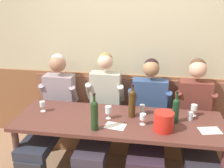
{
  "coord_description": "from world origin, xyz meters",
  "views": [
    {
      "loc": [
        0.35,
        -2.41,
        2.09
      ],
      "look_at": [
        -0.12,
        0.46,
        1.04
      ],
      "focal_mm": 43.45,
      "sensor_mm": 36.0,
      "label": 1
    }
  ],
  "objects_px": {
    "dining_table": "(119,126)",
    "person_center_right_seat": "(197,121)",
    "wine_glass_mid_right": "(143,117)",
    "wine_bottle_amber_mid": "(132,102)",
    "person_center_left_seat": "(52,110)",
    "person_left_seat": "(148,120)",
    "person_right_seat": "(101,114)",
    "wine_glass_left_end": "(42,105)",
    "wall_bench": "(125,128)",
    "wine_glass_mid_left": "(194,108)",
    "wine_glass_center_rear": "(108,110)",
    "wine_bottle_clear_water": "(94,114)",
    "wine_bottle_green_tall": "(176,109)",
    "water_tumbler_right": "(190,116)",
    "ice_bucket": "(164,122)",
    "water_tumbler_left": "(142,109)"
  },
  "relations": [
    {
      "from": "person_center_left_seat",
      "to": "wine_glass_mid_right",
      "type": "height_order",
      "value": "person_center_left_seat"
    },
    {
      "from": "person_center_right_seat",
      "to": "wall_bench",
      "type": "bearing_deg",
      "value": 159.24
    },
    {
      "from": "person_right_seat",
      "to": "wine_glass_mid_right",
      "type": "bearing_deg",
      "value": -34.64
    },
    {
      "from": "ice_bucket",
      "to": "wine_glass_mid_left",
      "type": "relative_size",
      "value": 1.5
    },
    {
      "from": "person_right_seat",
      "to": "wine_bottle_green_tall",
      "type": "xyz_separation_m",
      "value": [
        0.85,
        -0.25,
        0.25
      ]
    },
    {
      "from": "water_tumbler_left",
      "to": "wine_bottle_amber_mid",
      "type": "bearing_deg",
      "value": -135.61
    },
    {
      "from": "wine_bottle_amber_mid",
      "to": "wine_glass_center_rear",
      "type": "height_order",
      "value": "wine_bottle_amber_mid"
    },
    {
      "from": "person_left_seat",
      "to": "wine_glass_left_end",
      "type": "bearing_deg",
      "value": -170.04
    },
    {
      "from": "person_center_left_seat",
      "to": "person_left_seat",
      "type": "relative_size",
      "value": 1.01
    },
    {
      "from": "wine_bottle_green_tall",
      "to": "water_tumbler_left",
      "type": "relative_size",
      "value": 3.53
    },
    {
      "from": "wine_glass_mid_left",
      "to": "wine_glass_center_rear",
      "type": "relative_size",
      "value": 0.92
    },
    {
      "from": "wall_bench",
      "to": "wine_bottle_amber_mid",
      "type": "distance_m",
      "value": 0.83
    },
    {
      "from": "person_center_left_seat",
      "to": "water_tumbler_right",
      "type": "bearing_deg",
      "value": -6.29
    },
    {
      "from": "wine_glass_left_end",
      "to": "wine_glass_mid_right",
      "type": "relative_size",
      "value": 1.02
    },
    {
      "from": "person_right_seat",
      "to": "person_left_seat",
      "type": "height_order",
      "value": "person_right_seat"
    },
    {
      "from": "water_tumbler_left",
      "to": "wine_glass_center_rear",
      "type": "bearing_deg",
      "value": -150.93
    },
    {
      "from": "person_right_seat",
      "to": "wine_glass_mid_right",
      "type": "xyz_separation_m",
      "value": [
        0.52,
        -0.36,
        0.18
      ]
    },
    {
      "from": "person_right_seat",
      "to": "wine_glass_mid_left",
      "type": "relative_size",
      "value": 9.95
    },
    {
      "from": "wine_bottle_amber_mid",
      "to": "wine_glass_left_end",
      "type": "height_order",
      "value": "wine_bottle_amber_mid"
    },
    {
      "from": "ice_bucket",
      "to": "wine_glass_mid_right",
      "type": "bearing_deg",
      "value": 157.07
    },
    {
      "from": "person_left_seat",
      "to": "wine_bottle_clear_water",
      "type": "relative_size",
      "value": 3.23
    },
    {
      "from": "person_center_left_seat",
      "to": "person_right_seat",
      "type": "bearing_deg",
      "value": -0.99
    },
    {
      "from": "wall_bench",
      "to": "wine_glass_mid_right",
      "type": "bearing_deg",
      "value": -69.43
    },
    {
      "from": "person_center_left_seat",
      "to": "person_center_right_seat",
      "type": "xyz_separation_m",
      "value": [
        1.75,
        0.0,
        0.0
      ]
    },
    {
      "from": "wine_bottle_green_tall",
      "to": "water_tumbler_right",
      "type": "bearing_deg",
      "value": 26.15
    },
    {
      "from": "person_center_left_seat",
      "to": "wine_bottle_green_tall",
      "type": "distance_m",
      "value": 1.52
    },
    {
      "from": "wall_bench",
      "to": "wine_bottle_clear_water",
      "type": "bearing_deg",
      "value": -103.32
    },
    {
      "from": "wall_bench",
      "to": "dining_table",
      "type": "distance_m",
      "value": 0.73
    },
    {
      "from": "wine_glass_left_end",
      "to": "water_tumbler_left",
      "type": "distance_m",
      "value": 1.14
    },
    {
      "from": "wine_bottle_green_tall",
      "to": "wine_glass_mid_right",
      "type": "distance_m",
      "value": 0.36
    },
    {
      "from": "person_center_left_seat",
      "to": "wine_glass_center_rear",
      "type": "relative_size",
      "value": 8.83
    },
    {
      "from": "wine_glass_mid_left",
      "to": "person_right_seat",
      "type": "bearing_deg",
      "value": 176.66
    },
    {
      "from": "person_center_right_seat",
      "to": "ice_bucket",
      "type": "bearing_deg",
      "value": -130.37
    },
    {
      "from": "wine_glass_mid_left",
      "to": "wine_glass_left_end",
      "type": "distance_m",
      "value": 1.71
    },
    {
      "from": "person_right_seat",
      "to": "wall_bench",
      "type": "bearing_deg",
      "value": 52.74
    },
    {
      "from": "dining_table",
      "to": "person_center_left_seat",
      "type": "distance_m",
      "value": 0.94
    },
    {
      "from": "wine_glass_mid_right",
      "to": "wine_bottle_amber_mid",
      "type": "bearing_deg",
      "value": 127.59
    },
    {
      "from": "ice_bucket",
      "to": "wine_bottle_amber_mid",
      "type": "bearing_deg",
      "value": 142.84
    },
    {
      "from": "wine_glass_left_end",
      "to": "wine_glass_mid_right",
      "type": "bearing_deg",
      "value": -6.62
    },
    {
      "from": "wall_bench",
      "to": "wine_glass_left_end",
      "type": "xyz_separation_m",
      "value": [
        -0.89,
        -0.57,
        0.54
      ]
    },
    {
      "from": "person_right_seat",
      "to": "wine_bottle_amber_mid",
      "type": "xyz_separation_m",
      "value": [
        0.39,
        -0.19,
        0.27
      ]
    },
    {
      "from": "wine_glass_left_end",
      "to": "person_center_right_seat",
      "type": "bearing_deg",
      "value": 7.71
    },
    {
      "from": "wall_bench",
      "to": "wine_glass_center_rear",
      "type": "distance_m",
      "value": 0.84
    },
    {
      "from": "wine_glass_mid_right",
      "to": "water_tumbler_right",
      "type": "bearing_deg",
      "value": 20.81
    },
    {
      "from": "person_right_seat",
      "to": "wine_bottle_green_tall",
      "type": "relative_size",
      "value": 3.77
    },
    {
      "from": "wine_bottle_green_tall",
      "to": "person_right_seat",
      "type": "bearing_deg",
      "value": 163.65
    },
    {
      "from": "wine_bottle_green_tall",
      "to": "wine_glass_center_rear",
      "type": "height_order",
      "value": "wine_bottle_green_tall"
    },
    {
      "from": "dining_table",
      "to": "person_center_right_seat",
      "type": "height_order",
      "value": "person_center_right_seat"
    },
    {
      "from": "person_center_left_seat",
      "to": "person_left_seat",
      "type": "distance_m",
      "value": 1.2
    },
    {
      "from": "dining_table",
      "to": "wine_glass_mid_left",
      "type": "bearing_deg",
      "value": 15.92
    }
  ]
}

